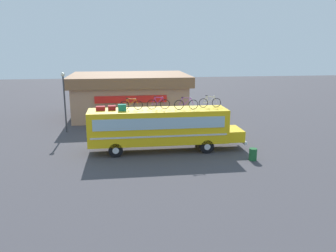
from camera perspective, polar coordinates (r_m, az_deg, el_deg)
ground_plane at (r=26.33m, az=-1.61°, el=-4.11°), size 120.00×120.00×0.00m
bus at (r=25.84m, az=-1.16°, el=-0.06°), size 11.79×2.61×3.21m
luggage_bag_1 at (r=25.67m, az=-11.16°, el=2.91°), size 0.67×0.53×0.29m
luggage_bag_2 at (r=25.67m, az=-9.32°, el=3.01°), size 0.56×0.53×0.32m
luggage_bag_3 at (r=25.17m, az=-7.64°, el=3.05°), size 0.59×0.40×0.48m
rooftop_bicycle_1 at (r=25.48m, az=-6.14°, el=3.53°), size 1.69×0.44×0.90m
rooftop_bicycle_2 at (r=25.58m, az=-1.61°, el=3.70°), size 1.72×0.44×0.97m
rooftop_bicycle_3 at (r=25.46m, az=3.04°, el=3.64°), size 1.81×0.44×0.96m
rooftop_bicycle_4 at (r=26.52m, az=6.98°, el=3.93°), size 1.74×0.44×0.94m
roadside_building at (r=39.14m, az=-6.38°, el=5.22°), size 12.97×9.53×4.70m
trash_bin at (r=24.77m, az=13.95°, el=-4.61°), size 0.54×0.54×0.86m
street_lamp at (r=32.55m, az=-16.88°, el=4.88°), size 0.35×0.35×5.50m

